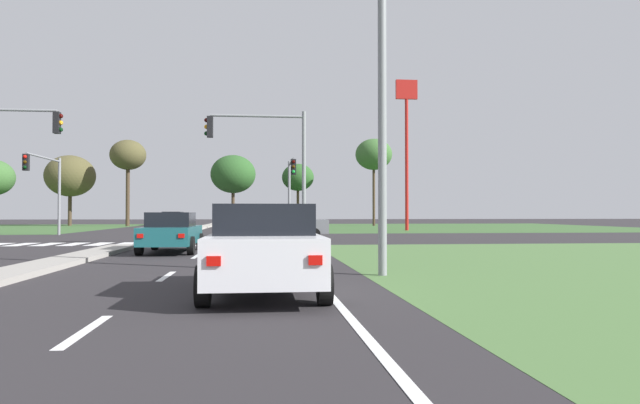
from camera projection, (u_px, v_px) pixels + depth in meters
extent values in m
plane|color=#282628|center=(159.00, 239.00, 31.63)|extent=(200.00, 200.00, 0.00)
cube|color=#385B2D|center=(453.00, 227.00, 58.65)|extent=(35.00, 35.00, 0.01)
cube|color=gray|center=(9.00, 274.00, 12.73)|extent=(1.20, 22.00, 0.14)
cube|color=#ADA89E|center=(204.00, 227.00, 56.48)|extent=(1.20, 36.00, 0.14)
cube|color=silver|center=(85.00, 331.00, 6.92)|extent=(0.14, 2.00, 0.01)
cube|color=silver|center=(166.00, 276.00, 12.89)|extent=(0.14, 2.00, 0.01)
cube|color=silver|center=(196.00, 256.00, 18.86)|extent=(0.14, 2.00, 0.01)
cube|color=silver|center=(212.00, 246.00, 24.82)|extent=(0.14, 2.00, 0.01)
cube|color=silver|center=(309.00, 269.00, 14.44)|extent=(0.14, 24.00, 0.01)
cube|color=silver|center=(219.00, 246.00, 25.06)|extent=(6.40, 0.50, 0.01)
cube|color=silver|center=(21.00, 244.00, 25.91)|extent=(0.70, 2.80, 0.01)
cube|color=silver|center=(48.00, 244.00, 26.03)|extent=(0.70, 2.80, 0.01)
cube|color=silver|center=(74.00, 244.00, 26.15)|extent=(0.70, 2.80, 0.01)
cube|color=silver|center=(99.00, 244.00, 26.27)|extent=(0.70, 2.80, 0.01)
cube|color=silver|center=(125.00, 244.00, 26.39)|extent=(0.70, 2.80, 0.01)
cube|color=silver|center=(150.00, 244.00, 26.51)|extent=(0.70, 2.80, 0.01)
cube|color=#BCAD8E|center=(173.00, 221.00, 50.87)|extent=(1.85, 4.52, 0.73)
cube|color=black|center=(173.00, 215.00, 51.03)|extent=(1.63, 2.08, 0.52)
cube|color=red|center=(184.00, 220.00, 53.21)|extent=(0.20, 0.04, 0.14)
cube|color=red|center=(169.00, 220.00, 53.06)|extent=(0.20, 0.04, 0.14)
cylinder|color=black|center=(181.00, 226.00, 49.52)|extent=(0.22, 0.64, 0.64)
cylinder|color=black|center=(159.00, 226.00, 49.33)|extent=(0.22, 0.64, 0.64)
cylinder|color=black|center=(185.00, 225.00, 52.40)|extent=(0.22, 0.64, 0.64)
cylinder|color=black|center=(165.00, 225.00, 52.20)|extent=(0.22, 0.64, 0.64)
cube|color=silver|center=(264.00, 254.00, 10.22)|extent=(1.88, 4.44, 0.75)
cube|color=black|center=(264.00, 219.00, 10.08)|extent=(1.65, 2.04, 0.52)
cube|color=red|center=(214.00, 261.00, 7.92)|extent=(0.20, 0.04, 0.14)
cube|color=red|center=(315.00, 260.00, 8.07)|extent=(0.20, 0.04, 0.14)
cylinder|color=black|center=(217.00, 268.00, 11.52)|extent=(0.22, 0.64, 0.64)
cylinder|color=black|center=(309.00, 267.00, 11.72)|extent=(0.22, 0.64, 0.64)
cylinder|color=black|center=(203.00, 286.00, 8.70)|extent=(0.22, 0.64, 0.64)
cylinder|color=black|center=(325.00, 285.00, 8.89)|extent=(0.22, 0.64, 0.64)
cube|color=#19565B|center=(172.00, 235.00, 20.85)|extent=(1.74, 4.58, 0.63)
cube|color=black|center=(171.00, 219.00, 20.71)|extent=(1.53, 2.11, 0.52)
cube|color=red|center=(140.00, 236.00, 18.49)|extent=(0.20, 0.04, 0.14)
cube|color=red|center=(181.00, 236.00, 18.63)|extent=(0.20, 0.04, 0.14)
cylinder|color=black|center=(155.00, 242.00, 22.21)|extent=(0.22, 0.64, 0.64)
cylinder|color=black|center=(200.00, 241.00, 22.40)|extent=(0.22, 0.64, 0.64)
cylinder|color=black|center=(139.00, 246.00, 19.30)|extent=(0.22, 0.64, 0.64)
cylinder|color=black|center=(191.00, 246.00, 19.48)|extent=(0.22, 0.64, 0.64)
cube|color=slate|center=(287.00, 227.00, 31.19)|extent=(4.41, 1.82, 0.76)
cube|color=black|center=(285.00, 215.00, 31.19)|extent=(2.03, 1.60, 0.52)
cube|color=red|center=(247.00, 225.00, 31.65)|extent=(0.04, 0.20, 0.14)
cube|color=red|center=(246.00, 226.00, 30.27)|extent=(0.04, 0.20, 0.14)
cylinder|color=black|center=(311.00, 233.00, 32.24)|extent=(0.64, 0.22, 0.64)
cylinder|color=black|center=(314.00, 234.00, 30.43)|extent=(0.64, 0.22, 0.64)
cylinder|color=black|center=(262.00, 233.00, 31.94)|extent=(0.64, 0.22, 0.64)
cylinder|color=black|center=(262.00, 234.00, 30.13)|extent=(0.64, 0.22, 0.64)
cylinder|color=gray|center=(59.00, 196.00, 37.44)|extent=(0.18, 0.18, 5.10)
cylinder|color=gray|center=(44.00, 158.00, 34.81)|extent=(0.12, 5.39, 0.12)
cube|color=black|center=(26.00, 162.00, 32.12)|extent=(0.32, 0.26, 0.95)
sphere|color=red|center=(25.00, 157.00, 31.97)|extent=(0.20, 0.20, 0.20)
sphere|color=#3A2405|center=(25.00, 162.00, 31.96)|extent=(0.20, 0.20, 0.20)
sphere|color=black|center=(25.00, 167.00, 31.96)|extent=(0.20, 0.20, 0.20)
cylinder|color=gray|center=(5.00, 110.00, 24.61)|extent=(4.34, 0.12, 0.12)
cube|color=black|center=(57.00, 123.00, 24.83)|extent=(0.26, 0.32, 0.95)
sphere|color=#360503|center=(61.00, 116.00, 24.85)|extent=(0.20, 0.20, 0.20)
sphere|color=orange|center=(61.00, 123.00, 24.84)|extent=(0.20, 0.20, 0.20)
sphere|color=black|center=(61.00, 130.00, 24.84)|extent=(0.20, 0.20, 0.20)
cylinder|color=gray|center=(304.00, 178.00, 25.92)|extent=(0.18, 0.18, 6.10)
cylinder|color=gray|center=(257.00, 116.00, 25.75)|extent=(4.24, 0.12, 0.12)
cube|color=black|center=(210.00, 127.00, 25.52)|extent=(0.26, 0.32, 0.95)
sphere|color=#360503|center=(206.00, 120.00, 25.51)|extent=(0.20, 0.20, 0.20)
sphere|color=orange|center=(206.00, 127.00, 25.50)|extent=(0.20, 0.20, 0.20)
sphere|color=black|center=(206.00, 133.00, 25.50)|extent=(0.20, 0.20, 0.20)
cylinder|color=gray|center=(289.00, 198.00, 39.03)|extent=(0.18, 0.18, 5.00)
cylinder|color=gray|center=(291.00, 162.00, 36.67)|extent=(0.12, 4.84, 0.12)
cube|color=black|center=(293.00, 167.00, 34.25)|extent=(0.32, 0.26, 0.95)
sphere|color=#360503|center=(293.00, 162.00, 34.10)|extent=(0.20, 0.20, 0.20)
sphere|color=#3A2405|center=(293.00, 167.00, 34.09)|extent=(0.20, 0.20, 0.20)
sphere|color=green|center=(293.00, 172.00, 34.09)|extent=(0.20, 0.20, 0.20)
cylinder|color=gray|center=(382.00, 93.00, 13.18)|extent=(0.20, 0.20, 8.48)
cylinder|color=red|center=(407.00, 165.00, 47.09)|extent=(0.28, 0.28, 10.93)
cube|color=red|center=(406.00, 90.00, 47.21)|extent=(1.80, 0.30, 1.60)
torus|color=yellow|center=(401.00, 90.00, 47.34)|extent=(0.96, 0.16, 0.96)
torus|color=yellow|center=(411.00, 90.00, 47.42)|extent=(0.96, 0.16, 0.96)
cylinder|color=#423323|center=(70.00, 207.00, 64.34)|extent=(0.41, 0.41, 4.14)
ellipsoid|color=#4C4728|center=(70.00, 176.00, 64.41)|extent=(5.52, 5.52, 4.69)
cylinder|color=#423323|center=(128.00, 195.00, 62.72)|extent=(0.42, 0.42, 6.81)
ellipsoid|color=#4C4728|center=(128.00, 155.00, 62.80)|extent=(3.91, 3.91, 3.33)
cylinder|color=#423323|center=(233.00, 206.00, 63.24)|extent=(0.36, 0.36, 4.42)
ellipsoid|color=#285123|center=(233.00, 174.00, 63.31)|extent=(5.00, 5.00, 4.25)
cylinder|color=#423323|center=(298.00, 206.00, 67.55)|extent=(0.31, 0.31, 4.65)
ellipsoid|color=#285123|center=(298.00, 177.00, 67.61)|extent=(3.81, 3.81, 3.24)
cylinder|color=#423323|center=(374.00, 195.00, 64.31)|extent=(0.30, 0.30, 6.96)
ellipsoid|color=#38602D|center=(374.00, 154.00, 64.40)|extent=(4.17, 4.17, 3.54)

